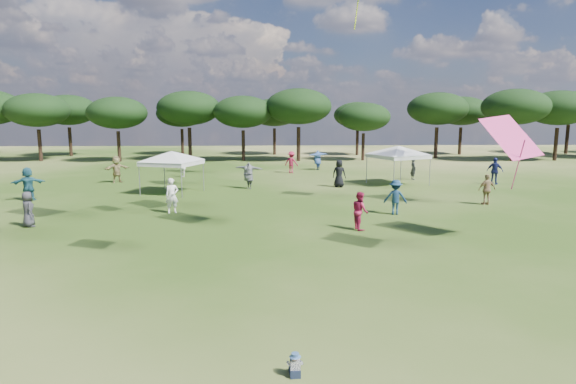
% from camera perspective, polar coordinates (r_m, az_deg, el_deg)
% --- Properties ---
extents(tree_line, '(108.78, 17.63, 7.77)m').
position_cam_1_polar(tree_line, '(54.06, 0.12, 9.77)').
color(tree_line, black).
rests_on(tree_line, ground).
extents(tent_left, '(5.76, 5.76, 2.92)m').
position_cam_1_polar(tent_left, '(30.54, -13.64, 4.51)').
color(tent_left, gray).
rests_on(tent_left, ground).
extents(tent_right, '(6.01, 6.01, 3.01)m').
position_cam_1_polar(tent_right, '(34.31, 12.95, 5.16)').
color(tent_right, gray).
rests_on(tent_right, ground).
extents(toddler, '(0.31, 0.35, 0.46)m').
position_cam_1_polar(toddler, '(9.51, 0.84, -19.88)').
color(toddler, '#161E33').
rests_on(toddler, ground).
extents(festival_crowd, '(30.96, 23.81, 1.93)m').
position_cam_1_polar(festival_crowd, '(32.28, -3.26, 2.12)').
color(festival_crowd, '#225668').
rests_on(festival_crowd, ground).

